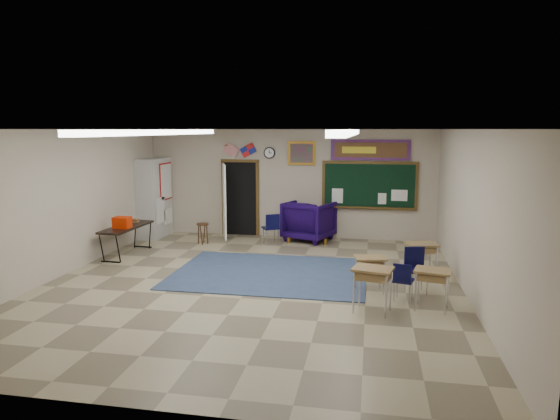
% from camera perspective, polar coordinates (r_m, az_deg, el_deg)
% --- Properties ---
extents(floor, '(9.00, 9.00, 0.00)m').
position_cam_1_polar(floor, '(9.87, -3.26, -8.48)').
color(floor, tan).
rests_on(floor, ground).
extents(back_wall, '(8.00, 0.04, 3.00)m').
position_cam_1_polar(back_wall, '(13.90, 1.05, 3.03)').
color(back_wall, '#BBAF98').
rests_on(back_wall, floor).
extents(front_wall, '(8.00, 0.04, 3.00)m').
position_cam_1_polar(front_wall, '(5.36, -14.89, -7.35)').
color(front_wall, '#BBAF98').
rests_on(front_wall, floor).
extents(left_wall, '(0.04, 9.00, 3.00)m').
position_cam_1_polar(left_wall, '(11.16, -23.73, 0.72)').
color(left_wall, '#BBAF98').
rests_on(left_wall, floor).
extents(right_wall, '(0.04, 9.00, 3.00)m').
position_cam_1_polar(right_wall, '(9.42, 21.01, -0.55)').
color(right_wall, '#BBAF98').
rests_on(right_wall, floor).
extents(ceiling, '(8.00, 9.00, 0.04)m').
position_cam_1_polar(ceiling, '(9.40, -3.43, 9.21)').
color(ceiling, silver).
rests_on(ceiling, back_wall).
extents(area_rug, '(4.00, 3.00, 0.02)m').
position_cam_1_polar(area_rug, '(10.57, -1.18, -7.20)').
color(area_rug, '#324460').
rests_on(area_rug, floor).
extents(fluorescent_strips, '(3.86, 6.00, 0.10)m').
position_cam_1_polar(fluorescent_strips, '(9.40, -3.43, 8.84)').
color(fluorescent_strips, white).
rests_on(fluorescent_strips, ceiling).
extents(doorway, '(1.10, 0.89, 2.16)m').
position_cam_1_polar(doorway, '(14.13, -5.08, 1.29)').
color(doorway, black).
rests_on(doorway, back_wall).
extents(chalkboard, '(2.55, 0.14, 1.30)m').
position_cam_1_polar(chalkboard, '(13.68, 10.16, 2.64)').
color(chalkboard, '#543B18').
rests_on(chalkboard, back_wall).
extents(bulletin_board, '(2.10, 0.05, 0.55)m').
position_cam_1_polar(bulletin_board, '(13.61, 10.28, 6.76)').
color(bulletin_board, '#A6120E').
rests_on(bulletin_board, back_wall).
extents(framed_art_print, '(0.75, 0.05, 0.65)m').
position_cam_1_polar(framed_art_print, '(13.75, 2.49, 6.51)').
color(framed_art_print, '#A4701F').
rests_on(framed_art_print, back_wall).
extents(wall_clock, '(0.32, 0.05, 0.32)m').
position_cam_1_polar(wall_clock, '(13.90, -1.22, 6.54)').
color(wall_clock, black).
rests_on(wall_clock, back_wall).
extents(wall_flags, '(1.16, 0.06, 0.70)m').
position_cam_1_polar(wall_flags, '(14.06, -4.66, 7.08)').
color(wall_flags, red).
rests_on(wall_flags, back_wall).
extents(storage_cabinet, '(0.59, 1.25, 2.20)m').
position_cam_1_polar(storage_cabinet, '(14.41, -14.12, 1.36)').
color(storage_cabinet, '#B6B7B2').
rests_on(storage_cabinet, floor).
extents(wingback_armchair, '(1.50, 1.52, 1.08)m').
position_cam_1_polar(wingback_armchair, '(13.58, 3.34, -1.23)').
color(wingback_armchair, '#130536').
rests_on(wingback_armchair, floor).
extents(student_chair_reading, '(0.56, 0.56, 0.82)m').
position_cam_1_polar(student_chair_reading, '(13.13, -1.08, -2.15)').
color(student_chair_reading, black).
rests_on(student_chair_reading, floor).
extents(student_chair_desk_a, '(0.43, 0.43, 0.70)m').
position_cam_1_polar(student_chair_desk_a, '(9.13, 13.93, -7.93)').
color(student_chair_desk_a, black).
rests_on(student_chair_desk_a, floor).
extents(student_chair_desk_b, '(0.49, 0.49, 0.83)m').
position_cam_1_polar(student_chair_desk_b, '(9.60, 15.34, -6.72)').
color(student_chair_desk_b, black).
rests_on(student_chair_desk_b, floor).
extents(student_desk_front_left, '(0.63, 0.52, 0.67)m').
position_cam_1_polar(student_desk_front_left, '(9.47, 10.23, -7.02)').
color(student_desk_front_left, olive).
rests_on(student_desk_front_left, floor).
extents(student_desk_front_right, '(0.70, 0.58, 0.73)m').
position_cam_1_polar(student_desk_front_right, '(10.51, 15.79, -5.39)').
color(student_desk_front_right, olive).
rests_on(student_desk_front_right, floor).
extents(student_desk_back_left, '(0.72, 0.61, 0.76)m').
position_cam_1_polar(student_desk_back_left, '(8.44, 10.51, -8.70)').
color(student_desk_back_left, olive).
rests_on(student_desk_back_left, floor).
extents(student_desk_back_right, '(0.66, 0.55, 0.69)m').
position_cam_1_polar(student_desk_back_right, '(8.80, 16.98, -8.46)').
color(student_desk_back_right, olive).
rests_on(student_desk_back_right, floor).
extents(folding_table, '(0.64, 1.72, 0.97)m').
position_cam_1_polar(folding_table, '(12.57, -17.09, -3.20)').
color(folding_table, black).
rests_on(folding_table, floor).
extents(wooden_stool, '(0.31, 0.31, 0.55)m').
position_cam_1_polar(wooden_stool, '(13.31, -8.81, -2.65)').
color(wooden_stool, '#452514').
rests_on(wooden_stool, floor).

